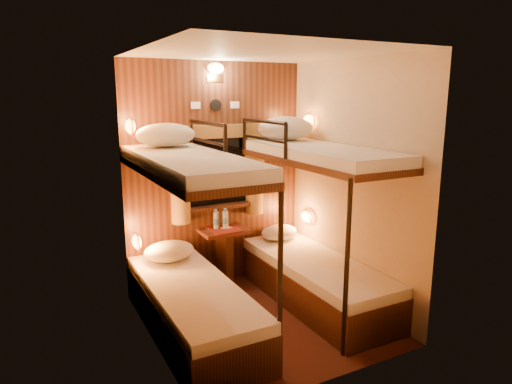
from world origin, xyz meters
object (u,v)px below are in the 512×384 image
bunk_left (192,273)px  table (224,250)px  bottle_left (216,220)px  bunk_right (316,249)px  bottle_right (225,220)px

bunk_left → table: bunk_left is taller
table → bottle_left: (-0.06, 0.05, 0.33)m
bunk_right → table: 1.02m
bottle_left → bottle_right: bearing=-14.1°
bunk_right → bottle_left: size_ratio=8.81×
bottle_right → bunk_right: bearing=-52.7°
bottle_left → bottle_right: size_ratio=0.98×
bunk_left → bottle_left: bearing=55.0°
bunk_right → table: size_ratio=2.90×
bunk_right → bottle_right: size_ratio=8.68×
bottle_left → bottle_right: bottle_right is taller
bunk_left → bunk_right: 1.30m
bunk_left → bunk_right: bearing=0.0°
bunk_left → table: size_ratio=2.90×
bunk_left → bottle_left: size_ratio=8.81×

